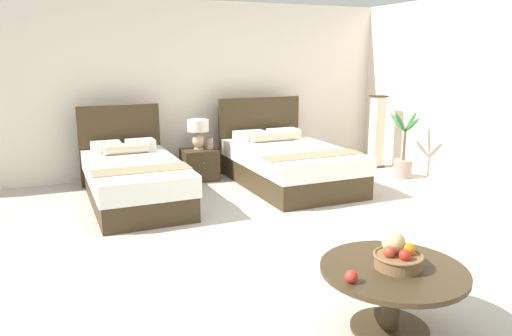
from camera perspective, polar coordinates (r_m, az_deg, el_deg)
The scene contains 13 objects.
ground_plane at distance 4.99m, azimuth 2.49°, elevation -8.69°, with size 10.40×10.26×0.02m, color #B5AFA3.
wall_back at distance 7.79m, azimuth -8.10°, elevation 9.20°, with size 10.40×0.12×2.65m, color white.
wall_side_right at distance 7.10m, azimuth 26.96°, elevation 7.54°, with size 0.12×5.86×2.65m, color #F2E1D0.
bed_near_window at distance 6.39m, azimuth -14.14°, elevation -1.21°, with size 1.16×2.17×1.15m.
bed_near_corner at distance 7.04m, azimuth 3.77°, elevation 0.54°, with size 1.40×2.22×1.18m.
nightstand at distance 7.36m, azimuth -6.65°, elevation 0.40°, with size 0.51×0.46×0.47m.
table_lamp at distance 7.28m, azimuth -6.80°, elevation 4.42°, with size 0.32×0.32×0.44m.
vase at distance 7.30m, azimuth -5.47°, elevation 2.88°, with size 0.10×0.10×0.17m.
coffee_table at distance 3.48m, azimuth 15.70°, elevation -12.85°, with size 0.98×0.98×0.46m.
fruit_bowl at distance 3.42m, azimuth 16.23°, elevation -9.78°, with size 0.33×0.33×0.23m.
loose_apple at distance 3.15m, azimuth 11.10°, elevation -12.37°, with size 0.08×0.08×0.08m.
floor_lamp_corner at distance 8.32m, azimuth 13.98°, elevation 4.14°, with size 0.23×0.23×1.20m.
potted_palm at distance 7.77m, azimuth 16.84°, elevation 0.94°, with size 0.46×0.62×1.02m.
Camera 1 is at (-2.00, -4.18, 1.85)m, focal length 34.14 mm.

